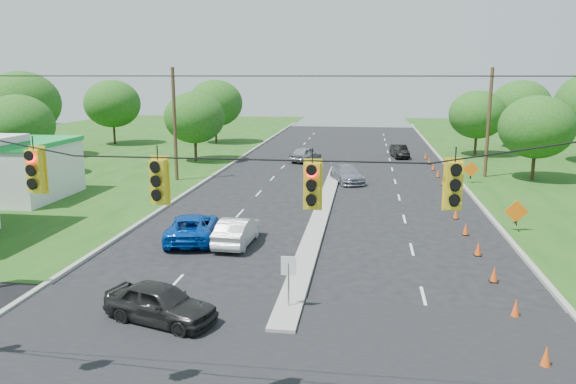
# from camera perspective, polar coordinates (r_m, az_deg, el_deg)

# --- Properties ---
(curb_left) EXTENTS (0.25, 110.00, 0.16)m
(curb_left) POSITION_cam_1_polar(r_m,az_deg,el_deg) (45.60, -8.36, 1.07)
(curb_left) COLOR gray
(curb_left) RESTS_ON ground
(curb_right) EXTENTS (0.25, 110.00, 0.16)m
(curb_right) POSITION_cam_1_polar(r_m,az_deg,el_deg) (44.41, 17.53, 0.35)
(curb_right) COLOR gray
(curb_right) RESTS_ON ground
(median) EXTENTS (1.00, 34.00, 0.18)m
(median) POSITION_cam_1_polar(r_m,az_deg,el_deg) (35.10, 3.46, -2.07)
(median) COLOR gray
(median) RESTS_ON ground
(median_sign) EXTENTS (0.55, 0.06, 2.05)m
(median_sign) POSITION_cam_1_polar(r_m,az_deg,el_deg) (20.38, 0.06, -8.14)
(median_sign) COLOR gray
(median_sign) RESTS_ON ground
(signal_span) EXTENTS (25.60, 0.32, 9.00)m
(signal_span) POSITION_cam_1_polar(r_m,az_deg,el_deg) (12.75, -4.54, -3.94)
(signal_span) COLOR #422D1C
(signal_span) RESTS_ON ground
(utility_pole_far_left) EXTENTS (0.28, 0.28, 9.00)m
(utility_pole_far_left) POSITION_cam_1_polar(r_m,az_deg,el_deg) (45.73, -11.43, 6.69)
(utility_pole_far_left) COLOR #422D1C
(utility_pole_far_left) RESTS_ON ground
(utility_pole_far_right) EXTENTS (0.28, 0.28, 9.00)m
(utility_pole_far_right) POSITION_cam_1_polar(r_m,az_deg,el_deg) (49.12, 19.70, 6.58)
(utility_pole_far_right) COLOR #422D1C
(utility_pole_far_right) RESTS_ON ground
(cone_0) EXTENTS (0.32, 0.32, 0.70)m
(cone_0) POSITION_cam_1_polar(r_m,az_deg,el_deg) (18.68, 24.74, -14.94)
(cone_0) COLOR #E04F16
(cone_0) RESTS_ON ground
(cone_1) EXTENTS (0.32, 0.32, 0.70)m
(cone_1) POSITION_cam_1_polar(r_m,az_deg,el_deg) (21.75, 22.12, -10.88)
(cone_1) COLOR #E04F16
(cone_1) RESTS_ON ground
(cone_2) EXTENTS (0.32, 0.32, 0.70)m
(cone_2) POSITION_cam_1_polar(r_m,az_deg,el_deg) (24.93, 20.21, -7.82)
(cone_2) COLOR #E04F16
(cone_2) RESTS_ON ground
(cone_3) EXTENTS (0.32, 0.32, 0.70)m
(cone_3) POSITION_cam_1_polar(r_m,az_deg,el_deg) (28.19, 18.76, -5.46)
(cone_3) COLOR #E04F16
(cone_3) RESTS_ON ground
(cone_4) EXTENTS (0.32, 0.32, 0.70)m
(cone_4) POSITION_cam_1_polar(r_m,az_deg,el_deg) (31.50, 17.61, -3.58)
(cone_4) COLOR #E04F16
(cone_4) RESTS_ON ground
(cone_5) EXTENTS (0.32, 0.32, 0.70)m
(cone_5) POSITION_cam_1_polar(r_m,az_deg,el_deg) (34.84, 16.69, -2.07)
(cone_5) COLOR #E04F16
(cone_5) RESTS_ON ground
(cone_6) EXTENTS (0.32, 0.32, 0.70)m
(cone_6) POSITION_cam_1_polar(r_m,az_deg,el_deg) (38.22, 15.93, -0.82)
(cone_6) COLOR #E04F16
(cone_6) RESTS_ON ground
(cone_7) EXTENTS (0.32, 0.32, 0.70)m
(cone_7) POSITION_cam_1_polar(r_m,az_deg,el_deg) (41.69, 16.11, 0.21)
(cone_7) COLOR #E04F16
(cone_7) RESTS_ON ground
(cone_8) EXTENTS (0.32, 0.32, 0.70)m
(cone_8) POSITION_cam_1_polar(r_m,az_deg,el_deg) (45.10, 15.52, 1.10)
(cone_8) COLOR #E04F16
(cone_8) RESTS_ON ground
(cone_9) EXTENTS (0.32, 0.32, 0.70)m
(cone_9) POSITION_cam_1_polar(r_m,az_deg,el_deg) (48.52, 15.00, 1.86)
(cone_9) COLOR #E04F16
(cone_9) RESTS_ON ground
(cone_10) EXTENTS (0.32, 0.32, 0.70)m
(cone_10) POSITION_cam_1_polar(r_m,az_deg,el_deg) (51.95, 14.55, 2.52)
(cone_10) COLOR #E04F16
(cone_10) RESTS_ON ground
(cone_11) EXTENTS (0.32, 0.32, 0.70)m
(cone_11) POSITION_cam_1_polar(r_m,az_deg,el_deg) (55.38, 14.16, 3.10)
(cone_11) COLOR #E04F16
(cone_11) RESTS_ON ground
(cone_12) EXTENTS (0.32, 0.32, 0.70)m
(cone_12) POSITION_cam_1_polar(r_m,az_deg,el_deg) (58.83, 13.81, 3.62)
(cone_12) COLOR #E04F16
(cone_12) RESTS_ON ground
(work_sign_1) EXTENTS (1.27, 0.58, 1.37)m
(work_sign_1) POSITION_cam_1_polar(r_m,az_deg,el_deg) (32.85, 22.18, -1.95)
(work_sign_1) COLOR black
(work_sign_1) RESTS_ON ground
(work_sign_2) EXTENTS (1.27, 0.58, 1.37)m
(work_sign_2) POSITION_cam_1_polar(r_m,az_deg,el_deg) (46.28, 18.07, 2.14)
(work_sign_2) COLOR black
(work_sign_2) RESTS_ON ground
(tree_2) EXTENTS (5.88, 5.88, 6.86)m
(tree_2) POSITION_cam_1_polar(r_m,az_deg,el_deg) (51.81, -25.74, 6.16)
(tree_2) COLOR black
(tree_2) RESTS_ON ground
(tree_3) EXTENTS (7.56, 7.56, 8.82)m
(tree_3) POSITION_cam_1_polar(r_m,az_deg,el_deg) (63.36, -25.41, 8.14)
(tree_3) COLOR black
(tree_3) RESTS_ON ground
(tree_4) EXTENTS (6.72, 6.72, 7.84)m
(tree_4) POSITION_cam_1_polar(r_m,az_deg,el_deg) (71.92, -17.41, 8.55)
(tree_4) COLOR black
(tree_4) RESTS_ON ground
(tree_5) EXTENTS (5.88, 5.88, 6.86)m
(tree_5) POSITION_cam_1_polar(r_m,az_deg,el_deg) (55.67, -9.48, 7.48)
(tree_5) COLOR black
(tree_5) RESTS_ON ground
(tree_6) EXTENTS (6.72, 6.72, 7.84)m
(tree_6) POSITION_cam_1_polar(r_m,az_deg,el_deg) (70.56, -7.40, 8.94)
(tree_6) COLOR black
(tree_6) RESTS_ON ground
(tree_9) EXTENTS (5.88, 5.88, 6.86)m
(tree_9) POSITION_cam_1_polar(r_m,az_deg,el_deg) (49.00, 23.95, 6.05)
(tree_9) COLOR black
(tree_9) RESTS_ON ground
(tree_11) EXTENTS (6.72, 6.72, 7.84)m
(tree_11) POSITION_cam_1_polar(r_m,az_deg,el_deg) (70.23, 22.56, 8.13)
(tree_11) COLOR black
(tree_11) RESTS_ON ground
(tree_12) EXTENTS (5.88, 5.88, 6.86)m
(tree_12) POSITION_cam_1_polar(r_m,az_deg,el_deg) (62.15, 18.70, 7.46)
(tree_12) COLOR black
(tree_12) RESTS_ON ground
(black_sedan) EXTENTS (4.41, 2.82, 1.40)m
(black_sedan) POSITION_cam_1_polar(r_m,az_deg,el_deg) (20.22, -12.84, -10.95)
(black_sedan) COLOR black
(black_sedan) RESTS_ON ground
(white_sedan) EXTENTS (1.70, 4.31, 1.40)m
(white_sedan) POSITION_cam_1_polar(r_m,az_deg,el_deg) (28.46, -5.17, -3.96)
(white_sedan) COLOR silver
(white_sedan) RESTS_ON ground
(blue_pickup) EXTENTS (3.13, 5.37, 1.41)m
(blue_pickup) POSITION_cam_1_polar(r_m,az_deg,el_deg) (29.43, -9.70, -3.55)
(blue_pickup) COLOR #043DAA
(blue_pickup) RESTS_ON ground
(silver_car_far) EXTENTS (3.29, 5.06, 1.36)m
(silver_car_far) POSITION_cam_1_polar(r_m,az_deg,el_deg) (44.86, 6.02, 1.84)
(silver_car_far) COLOR slate
(silver_car_far) RESTS_ON ground
(silver_car_oncoming) EXTENTS (3.25, 4.61, 1.46)m
(silver_car_oncoming) POSITION_cam_1_polar(r_m,az_deg,el_deg) (55.40, 1.80, 3.86)
(silver_car_oncoming) COLOR gray
(silver_car_oncoming) RESTS_ON ground
(dark_car_receding) EXTENTS (1.95, 4.18, 1.32)m
(dark_car_receding) POSITION_cam_1_polar(r_m,az_deg,el_deg) (59.21, 11.25, 4.09)
(dark_car_receding) COLOR black
(dark_car_receding) RESTS_ON ground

